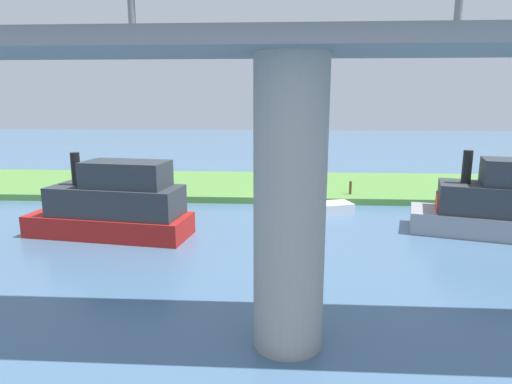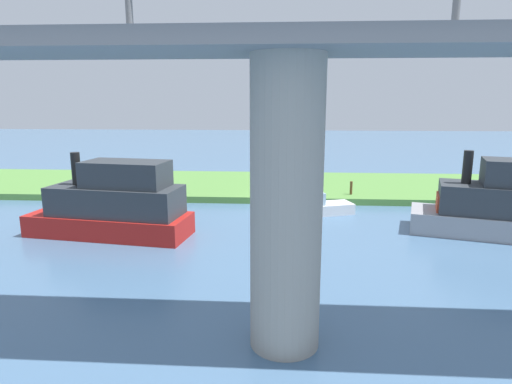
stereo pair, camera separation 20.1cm
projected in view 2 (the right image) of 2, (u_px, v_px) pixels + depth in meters
The scene contains 9 objects.
ground_plane at pixel (283, 204), 33.22m from camera, with size 160.00×160.00×0.00m, color #4C7093.
grassy_bank at pixel (284, 186), 39.02m from camera, with size 80.00×12.00×0.50m, color #5B9342.
bridge_pylon at pixel (286, 208), 13.43m from camera, with size 2.23×2.23×9.13m, color #9E998E.
bridge_span at pixel (289, 34), 12.39m from camera, with size 73.79×4.30×3.25m.
person_on_bank at pixel (312, 182), 35.83m from camera, with size 0.38×0.38×1.39m.
mooring_post at pixel (351, 188), 34.28m from camera, with size 0.20×0.20×1.03m, color brown.
pontoon_yellow at pixel (113, 205), 25.40m from camera, with size 9.78×4.44×4.82m.
houseboat_blue at pixel (507, 206), 25.13m from camera, with size 10.14×5.77×4.92m.
motorboat_white at pixel (317, 206), 30.28m from camera, with size 5.01×3.10×1.57m.
Camera 2 is at (-0.03, 32.36, 7.84)m, focal length 30.80 mm.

